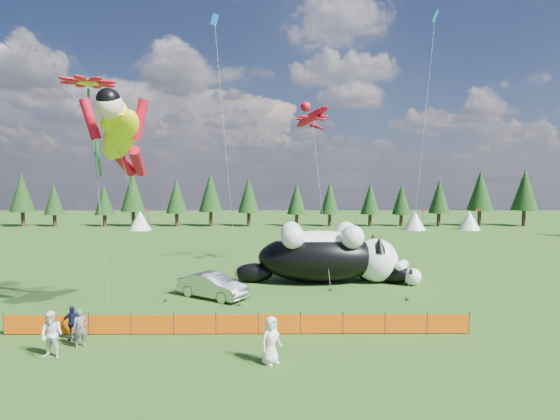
{
  "coord_description": "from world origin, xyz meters",
  "views": [
    {
      "loc": [
        1.87,
        -23.2,
        7.32
      ],
      "look_at": [
        2.07,
        4.0,
        5.42
      ],
      "focal_mm": 28.0,
      "sensor_mm": 36.0,
      "label": 1
    }
  ],
  "objects": [
    {
      "name": "flower_kite",
      "position": [
        -8.12,
        0.36,
        12.3
      ],
      "size": [
        3.35,
        3.85,
        12.68
      ],
      "color": "red",
      "rests_on": "ground"
    },
    {
      "name": "spectator_c",
      "position": [
        -7.5,
        -3.6,
        0.78
      ],
      "size": [
        0.96,
        0.56,
        1.56
      ],
      "primitive_type": "imported",
      "rotation": [
        0.0,
        0.0,
        0.1
      ],
      "color": "black",
      "rests_on": "ground"
    },
    {
      "name": "ground",
      "position": [
        0.0,
        0.0,
        0.0
      ],
      "size": [
        160.0,
        160.0,
        0.0
      ],
      "primitive_type": "plane",
      "color": "#133209",
      "rests_on": "ground"
    },
    {
      "name": "spectator_a",
      "position": [
        -6.71,
        -4.5,
        0.85
      ],
      "size": [
        0.74,
        0.66,
        1.71
      ],
      "primitive_type": "imported",
      "rotation": [
        0.0,
        0.0,
        0.52
      ],
      "color": "slate",
      "rests_on": "ground"
    },
    {
      "name": "superhero_kite",
      "position": [
        -6.04,
        -0.91,
        9.5
      ],
      "size": [
        6.66,
        6.95,
        12.12
      ],
      "color": "yellow",
      "rests_on": "ground"
    },
    {
      "name": "safety_fence",
      "position": [
        0.0,
        -3.0,
        0.5
      ],
      "size": [
        22.06,
        0.06,
        1.1
      ],
      "color": "#262626",
      "rests_on": "ground"
    },
    {
      "name": "spectator_b",
      "position": [
        -7.36,
        -5.68,
        0.98
      ],
      "size": [
        1.03,
        0.7,
        1.96
      ],
      "primitive_type": "imported",
      "rotation": [
        0.0,
        0.0,
        -0.15
      ],
      "color": "white",
      "rests_on": "ground"
    },
    {
      "name": "tree_line",
      "position": [
        0.0,
        45.0,
        4.0
      ],
      "size": [
        90.0,
        4.0,
        8.0
      ],
      "primitive_type": null,
      "color": "black",
      "rests_on": "ground"
    },
    {
      "name": "diamond_kite_a",
      "position": [
        -1.85,
        4.19,
        15.92
      ],
      "size": [
        2.08,
        3.19,
        17.82
      ],
      "color": "blue",
      "rests_on": "ground"
    },
    {
      "name": "spectator_e",
      "position": [
        1.63,
        -6.3,
        0.96
      ],
      "size": [
        1.1,
        1.08,
        1.91
      ],
      "primitive_type": "imported",
      "rotation": [
        0.0,
        0.0,
        0.74
      ],
      "color": "white",
      "rests_on": "ground"
    },
    {
      "name": "diamond_kite_b",
      "position": [
        13.2,
        8.88,
        18.24
      ],
      "size": [
        3.96,
        7.12,
        20.51
      ],
      "color": "#0C9491",
      "rests_on": "ground"
    },
    {
      "name": "car",
      "position": [
        -2.11,
        3.46,
        0.76
      ],
      "size": [
        4.75,
        3.83,
        1.52
      ],
      "primitive_type": "imported",
      "rotation": [
        0.0,
        0.0,
        1.0
      ],
      "color": "silver",
      "rests_on": "ground"
    },
    {
      "name": "festival_tents",
      "position": [
        11.0,
        40.0,
        1.4
      ],
      "size": [
        50.0,
        3.2,
        2.8
      ],
      "primitive_type": null,
      "color": "white",
      "rests_on": "ground"
    },
    {
      "name": "cat_small",
      "position": [
        10.12,
        7.32,
        0.78
      ],
      "size": [
        4.04,
        3.21,
        1.65
      ],
      "rotation": [
        0.0,
        0.0,
        -0.58
      ],
      "color": "black",
      "rests_on": "ground"
    },
    {
      "name": "cat_large",
      "position": [
        5.41,
        7.65,
        2.0
      ],
      "size": [
        11.66,
        4.21,
        4.22
      ],
      "rotation": [
        0.0,
        0.0,
        0.01
      ],
      "color": "black",
      "rests_on": "ground"
    },
    {
      "name": "gecko_kite",
      "position": [
        4.72,
        12.39,
        12.37
      ],
      "size": [
        5.42,
        10.3,
        14.31
      ],
      "color": "red",
      "rests_on": "ground"
    }
  ]
}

